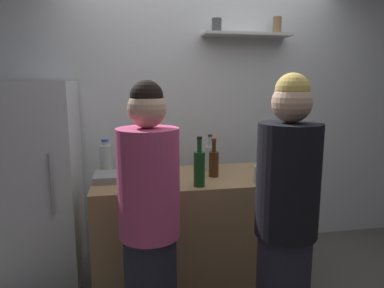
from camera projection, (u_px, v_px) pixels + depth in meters
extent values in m
cube|color=white|center=(202.00, 114.00, 3.37)|extent=(4.80, 0.10, 2.60)
cube|color=silver|center=(247.00, 35.00, 3.16)|extent=(0.81, 0.22, 0.02)
cylinder|color=#4C4C51|center=(217.00, 25.00, 3.09)|extent=(0.09, 0.09, 0.12)
cylinder|color=olive|center=(277.00, 25.00, 3.19)|extent=(0.08, 0.08, 0.15)
cube|color=silver|center=(39.00, 183.00, 2.81)|extent=(0.61, 0.65, 1.62)
cylinder|color=#99999E|center=(51.00, 184.00, 2.50)|extent=(0.02, 0.02, 0.45)
cube|color=#9E7A51|center=(192.00, 232.00, 2.75)|extent=(1.47, 0.70, 0.90)
cube|color=gray|center=(118.00, 177.00, 2.57)|extent=(0.34, 0.24, 0.05)
cylinder|color=#B2B2B7|center=(262.00, 174.00, 2.51)|extent=(0.11, 0.11, 0.12)
cylinder|color=silver|center=(261.00, 165.00, 2.52)|extent=(0.04, 0.01, 0.16)
cylinder|color=silver|center=(263.00, 167.00, 2.49)|extent=(0.03, 0.01, 0.15)
cylinder|color=silver|center=(263.00, 168.00, 2.47)|extent=(0.03, 0.01, 0.15)
cylinder|color=silver|center=(262.00, 167.00, 2.47)|extent=(0.02, 0.01, 0.16)
cylinder|color=silver|center=(262.00, 165.00, 2.49)|extent=(0.03, 0.02, 0.18)
cylinder|color=silver|center=(260.00, 167.00, 2.48)|extent=(0.03, 0.03, 0.15)
cylinder|color=#19471E|center=(199.00, 169.00, 2.40)|extent=(0.08, 0.08, 0.24)
cylinder|color=#19471E|center=(199.00, 146.00, 2.37)|extent=(0.03, 0.03, 0.09)
cylinder|color=black|center=(199.00, 138.00, 2.36)|extent=(0.04, 0.04, 0.02)
cylinder|color=#B2BFB2|center=(210.00, 159.00, 2.83)|extent=(0.08, 0.08, 0.20)
cylinder|color=#B2BFB2|center=(210.00, 142.00, 2.80)|extent=(0.03, 0.03, 0.08)
cylinder|color=#333333|center=(210.00, 136.00, 2.79)|extent=(0.04, 0.04, 0.02)
cylinder|color=#472814|center=(214.00, 164.00, 2.65)|extent=(0.08, 0.08, 0.19)
cylinder|color=#472814|center=(214.00, 146.00, 2.63)|extent=(0.03, 0.03, 0.09)
cylinder|color=maroon|center=(214.00, 139.00, 2.62)|extent=(0.03, 0.03, 0.02)
cylinder|color=silver|center=(106.00, 159.00, 2.77)|extent=(0.09, 0.09, 0.22)
cylinder|color=silver|center=(105.00, 143.00, 2.75)|extent=(0.05, 0.05, 0.03)
cylinder|color=blue|center=(105.00, 140.00, 2.74)|extent=(0.06, 0.06, 0.02)
cylinder|color=black|center=(288.00, 180.00, 1.89)|extent=(0.34, 0.34, 0.62)
sphere|color=#D8AD8C|center=(292.00, 103.00, 1.81)|extent=(0.21, 0.21, 0.21)
sphere|color=#D8B759|center=(292.00, 90.00, 1.80)|extent=(0.18, 0.18, 0.18)
cylinder|color=#D14C7F|center=(149.00, 183.00, 1.91)|extent=(0.34, 0.34, 0.60)
sphere|color=#D8AD8C|center=(147.00, 109.00, 1.84)|extent=(0.21, 0.21, 0.21)
sphere|color=black|center=(147.00, 97.00, 1.83)|extent=(0.18, 0.18, 0.18)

